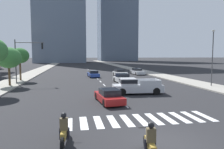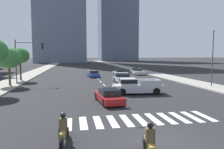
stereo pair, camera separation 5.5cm
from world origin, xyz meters
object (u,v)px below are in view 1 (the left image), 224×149
(pickup_truck, at_px, (135,86))
(sedan_silver_1, at_px, (137,72))
(traffic_signal_far, at_px, (26,54))
(street_tree_third, at_px, (20,56))
(motorcycle_lead, at_px, (150,143))
(street_lamp_east, at_px, (213,53))
(motorcycle_trailing, at_px, (64,131))
(sedan_red_4, at_px, (109,96))
(sedan_white_3, at_px, (120,73))
(sedan_white_0, at_px, (123,79))
(street_tree_second, at_px, (9,58))
(sedan_blue_2, at_px, (93,74))

(pickup_truck, relative_size, sedan_silver_1, 1.11)
(traffic_signal_far, distance_m, street_tree_third, 4.46)
(motorcycle_lead, distance_m, street_tree_third, 30.16)
(traffic_signal_far, height_order, street_lamp_east, street_lamp_east)
(pickup_truck, xyz_separation_m, street_tree_third, (-14.80, 14.10, 3.23))
(motorcycle_trailing, xyz_separation_m, street_lamp_east, (18.23, 14.74, 3.77))
(pickup_truck, height_order, sedan_red_4, pickup_truck)
(motorcycle_trailing, xyz_separation_m, sedan_silver_1, (14.03, 33.68, 0.03))
(sedan_white_3, bearing_deg, motorcycle_trailing, -22.61)
(motorcycle_lead, xyz_separation_m, motorcycle_trailing, (-3.43, 1.99, -0.00))
(motorcycle_trailing, relative_size, street_tree_third, 0.44)
(sedan_white_0, xyz_separation_m, street_tree_second, (-15.63, -1.02, 3.16))
(motorcycle_lead, distance_m, pickup_truck, 14.08)
(motorcycle_lead, height_order, sedan_red_4, motorcycle_lead)
(sedan_blue_2, distance_m, traffic_signal_far, 13.74)
(motorcycle_trailing, height_order, street_tree_second, street_tree_second)
(sedan_silver_1, height_order, traffic_signal_far, traffic_signal_far)
(sedan_blue_2, height_order, street_tree_third, street_tree_third)
(motorcycle_trailing, height_order, street_lamp_east, street_lamp_east)
(street_tree_third, bearing_deg, sedan_blue_2, 19.52)
(sedan_silver_1, distance_m, street_lamp_east, 19.76)
(street_tree_second, distance_m, street_tree_third, 5.85)
(sedan_silver_1, distance_m, sedan_blue_2, 10.53)
(motorcycle_lead, height_order, street_lamp_east, street_lamp_east)
(sedan_silver_1, bearing_deg, sedan_red_4, -24.80)
(sedan_blue_2, bearing_deg, motorcycle_lead, 174.98)
(sedan_white_0, distance_m, street_tree_third, 16.71)
(sedan_blue_2, distance_m, street_lamp_east, 21.11)
(sedan_silver_1, distance_m, sedan_red_4, 27.79)
(sedan_white_3, bearing_deg, traffic_signal_far, -64.69)
(sedan_red_4, bearing_deg, motorcycle_lead, 173.87)
(sedan_silver_1, height_order, street_tree_third, street_tree_third)
(sedan_white_0, relative_size, sedan_white_3, 1.05)
(street_lamp_east, bearing_deg, traffic_signal_far, 164.08)
(street_tree_second, bearing_deg, sedan_white_0, 3.74)
(motorcycle_trailing, height_order, pickup_truck, pickup_truck)
(motorcycle_lead, bearing_deg, street_lamp_east, -34.06)
(motorcycle_lead, height_order, pickup_truck, pickup_truck)
(pickup_truck, relative_size, sedan_white_0, 1.11)
(pickup_truck, height_order, street_tree_second, street_tree_second)
(motorcycle_trailing, bearing_deg, pickup_truck, -26.37)
(street_tree_third, bearing_deg, sedan_red_4, -57.46)
(sedan_red_4, distance_m, street_tree_third, 21.36)
(motorcycle_trailing, distance_m, sedan_blue_2, 30.31)
(sedan_blue_2, xyz_separation_m, sedan_white_3, (5.42, 0.97, 0.05))
(motorcycle_trailing, bearing_deg, traffic_signal_far, 20.02)
(street_lamp_east, bearing_deg, street_tree_second, 168.81)
(street_tree_second, relative_size, street_tree_third, 0.98)
(sedan_silver_1, height_order, sedan_blue_2, sedan_silver_1)
(motorcycle_lead, height_order, sedan_white_3, motorcycle_lead)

